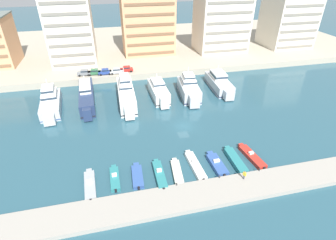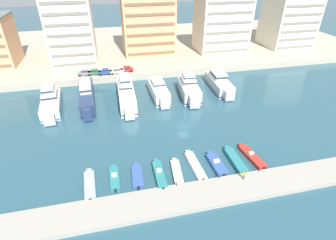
# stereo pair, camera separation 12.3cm
# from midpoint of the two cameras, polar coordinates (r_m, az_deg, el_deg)

# --- Properties ---
(ground_plane) EXTENTS (400.00, 400.00, 0.00)m
(ground_plane) POSITION_cam_midpoint_polar(r_m,az_deg,el_deg) (61.46, 3.40, -1.33)
(ground_plane) COLOR #285160
(quay_promenade) EXTENTS (180.00, 70.00, 2.05)m
(quay_promenade) POSITION_cam_midpoint_polar(r_m,az_deg,el_deg) (119.10, -5.50, 15.81)
(quay_promenade) COLOR #ADA38E
(quay_promenade) RESTS_ON ground
(pier_dock) EXTENTS (120.00, 5.69, 0.85)m
(pier_dock) POSITION_cam_midpoint_polar(r_m,az_deg,el_deg) (45.96, 10.99, -15.05)
(pier_dock) COLOR #9E998E
(pier_dock) RESTS_ON ground
(yacht_silver_far_left) EXTENTS (5.80, 16.85, 7.75)m
(yacht_silver_far_left) POSITION_cam_midpoint_polar(r_m,az_deg,el_deg) (73.66, -24.25, 3.55)
(yacht_silver_far_left) COLOR silver
(yacht_silver_far_left) RESTS_ON ground
(yacht_navy_left) EXTENTS (4.50, 20.92, 6.77)m
(yacht_navy_left) POSITION_cam_midpoint_polar(r_m,az_deg,el_deg) (73.89, -17.34, 5.05)
(yacht_navy_left) COLOR navy
(yacht_navy_left) RESTS_ON ground
(yacht_white_mid_left) EXTENTS (4.39, 19.84, 8.84)m
(yacht_white_mid_left) POSITION_cam_midpoint_polar(r_m,az_deg,el_deg) (71.38, -9.15, 5.72)
(yacht_white_mid_left) COLOR white
(yacht_white_mid_left) RESTS_ON ground
(yacht_white_center_left) EXTENTS (4.37, 15.03, 6.52)m
(yacht_white_center_left) POSITION_cam_midpoint_polar(r_m,az_deg,el_deg) (73.48, -2.12, 6.32)
(yacht_white_center_left) COLOR white
(yacht_white_center_left) RESTS_ON ground
(yacht_silver_center) EXTENTS (5.96, 15.68, 7.92)m
(yacht_silver_center) POSITION_cam_midpoint_polar(r_m,az_deg,el_deg) (74.31, 4.54, 6.82)
(yacht_silver_center) COLOR silver
(yacht_silver_center) RESTS_ON ground
(yacht_silver_center_right) EXTENTS (5.32, 16.86, 6.56)m
(yacht_silver_center_right) POSITION_cam_midpoint_polar(r_m,az_deg,el_deg) (80.21, 11.05, 7.95)
(yacht_silver_center_right) COLOR silver
(yacht_silver_center_right) RESTS_ON ground
(motorboat_grey_far_left) EXTENTS (2.18, 7.77, 1.18)m
(motorboat_grey_far_left) POSITION_cam_midpoint_polar(r_m,az_deg,el_deg) (48.15, -16.69, -13.37)
(motorboat_grey_far_left) COLOR #9EA3A8
(motorboat_grey_far_left) RESTS_ON ground
(motorboat_teal_left) EXTENTS (1.63, 6.62, 1.16)m
(motorboat_teal_left) POSITION_cam_midpoint_polar(r_m,az_deg,el_deg) (48.37, -11.59, -12.30)
(motorboat_teal_left) COLOR teal
(motorboat_teal_left) RESTS_ON ground
(motorboat_blue_mid_left) EXTENTS (2.15, 6.60, 0.82)m
(motorboat_blue_mid_left) POSITION_cam_midpoint_polar(r_m,az_deg,el_deg) (48.15, -6.75, -12.01)
(motorboat_blue_mid_left) COLOR #33569E
(motorboat_blue_mid_left) RESTS_ON ground
(motorboat_teal_center_left) EXTENTS (1.69, 7.80, 1.50)m
(motorboat_teal_center_left) POSITION_cam_midpoint_polar(r_m,az_deg,el_deg) (47.86, -1.93, -11.80)
(motorboat_teal_center_left) COLOR teal
(motorboat_teal_center_left) RESTS_ON ground
(motorboat_cream_center) EXTENTS (2.23, 7.34, 0.82)m
(motorboat_cream_center) POSITION_cam_midpoint_polar(r_m,az_deg,el_deg) (48.54, 1.91, -11.30)
(motorboat_cream_center) COLOR beige
(motorboat_cream_center) RESTS_ON ground
(motorboat_white_center_right) EXTENTS (2.05, 8.66, 1.27)m
(motorboat_white_center_right) POSITION_cam_midpoint_polar(r_m,az_deg,el_deg) (50.07, 5.85, -9.79)
(motorboat_white_center_right) COLOR white
(motorboat_white_center_right) RESTS_ON ground
(motorboat_blue_mid_right) EXTENTS (2.33, 7.07, 1.32)m
(motorboat_blue_mid_right) POSITION_cam_midpoint_polar(r_m,az_deg,el_deg) (50.86, 10.48, -9.41)
(motorboat_blue_mid_right) COLOR #33569E
(motorboat_blue_mid_right) RESTS_ON ground
(motorboat_teal_right) EXTENTS (1.82, 8.11, 0.99)m
(motorboat_teal_right) POSITION_cam_midpoint_polar(r_m,az_deg,el_deg) (52.43, 14.35, -8.47)
(motorboat_teal_right) COLOR teal
(motorboat_teal_right) RESTS_ON ground
(motorboat_red_far_right) EXTENTS (2.61, 8.08, 1.22)m
(motorboat_red_far_right) POSITION_cam_midpoint_polar(r_m,az_deg,el_deg) (54.34, 17.69, -7.54)
(motorboat_red_far_right) COLOR red
(motorboat_red_far_right) RESTS_ON ground
(car_grey_far_left) EXTENTS (4.22, 2.17, 1.80)m
(car_grey_far_left) POSITION_cam_midpoint_polar(r_m,az_deg,el_deg) (87.39, -17.84, 9.82)
(car_grey_far_left) COLOR slate
(car_grey_far_left) RESTS_ON quay_promenade
(car_green_left) EXTENTS (4.19, 2.11, 1.80)m
(car_green_left) POSITION_cam_midpoint_polar(r_m,az_deg,el_deg) (86.99, -15.80, 10.05)
(car_green_left) COLOR #2D6642
(car_green_left) RESTS_ON quay_promenade
(car_blue_mid_left) EXTENTS (4.11, 1.95, 1.80)m
(car_blue_mid_left) POSITION_cam_midpoint_polar(r_m,az_deg,el_deg) (86.40, -13.59, 10.22)
(car_blue_mid_left) COLOR #28428E
(car_blue_mid_left) RESTS_ON quay_promenade
(car_silver_center_left) EXTENTS (4.16, 2.05, 1.80)m
(car_silver_center_left) POSITION_cam_midpoint_polar(r_m,az_deg,el_deg) (86.29, -11.20, 10.48)
(car_silver_center_left) COLOR #B7BCC1
(car_silver_center_left) RESTS_ON quay_promenade
(car_red_center) EXTENTS (4.12, 1.96, 1.80)m
(car_red_center) POSITION_cam_midpoint_polar(r_m,az_deg,el_deg) (87.27, -9.04, 10.93)
(car_red_center) COLOR red
(car_red_center) RESTS_ON quay_promenade
(apartment_block_left) EXTENTS (14.74, 16.20, 24.32)m
(apartment_block_left) POSITION_cam_midpoint_polar(r_m,az_deg,el_deg) (98.85, -20.44, 18.11)
(apartment_block_left) COLOR silver
(apartment_block_left) RESTS_ON quay_promenade
(apartment_block_mid_left) EXTENTS (19.05, 13.07, 25.77)m
(apartment_block_mid_left) POSITION_cam_midpoint_polar(r_m,az_deg,el_deg) (103.25, -4.53, 20.79)
(apartment_block_mid_left) COLOR tan
(apartment_block_mid_left) RESTS_ON quay_promenade
(apartment_block_center_left) EXTENTS (19.14, 14.04, 22.58)m
(apartment_block_center_left) POSITION_cam_midpoint_polar(r_m,az_deg,el_deg) (108.71, 11.47, 19.99)
(apartment_block_center_left) COLOR silver
(apartment_block_center_left) RESTS_ON quay_promenade
(apartment_block_center) EXTENTS (17.80, 16.31, 23.52)m
(apartment_block_center) POSITION_cam_midpoint_polar(r_m,az_deg,el_deg) (123.41, 24.71, 19.49)
(apartment_block_center) COLOR silver
(apartment_block_center) RESTS_ON quay_promenade
(pedestrian_near_edge) EXTENTS (0.45, 0.60, 1.75)m
(pedestrian_near_edge) POSITION_cam_midpoint_polar(r_m,az_deg,el_deg) (47.73, 16.23, -11.32)
(pedestrian_near_edge) COLOR #4C515B
(pedestrian_near_edge) RESTS_ON pier_dock
(bollard_west) EXTENTS (0.20, 0.20, 0.61)m
(bollard_west) POSITION_cam_midpoint_polar(r_m,az_deg,el_deg) (45.36, 1.86, -13.72)
(bollard_west) COLOR #2D2D33
(bollard_west) RESTS_ON pier_dock
(bollard_west_mid) EXTENTS (0.20, 0.20, 0.61)m
(bollard_west_mid) POSITION_cam_midpoint_polar(r_m,az_deg,el_deg) (47.43, 11.07, -11.97)
(bollard_west_mid) COLOR #2D2D33
(bollard_west_mid) RESTS_ON pier_dock
(bollard_east_mid) EXTENTS (0.20, 0.20, 0.61)m
(bollard_east_mid) POSITION_cam_midpoint_polar(r_m,az_deg,el_deg) (50.59, 19.22, -10.15)
(bollard_east_mid) COLOR #2D2D33
(bollard_east_mid) RESTS_ON pier_dock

